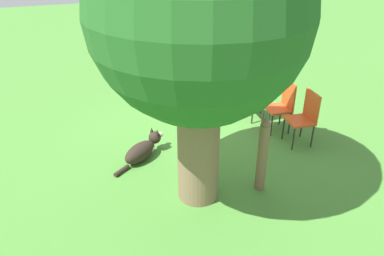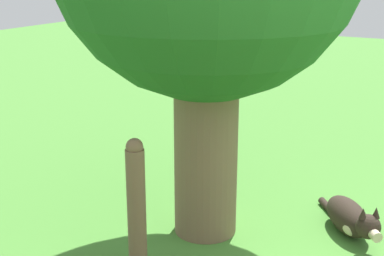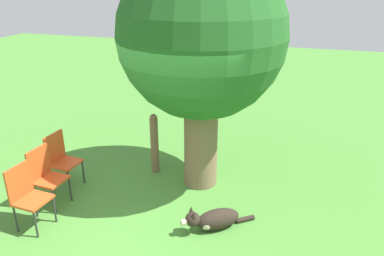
{
  "view_description": "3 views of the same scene",
  "coord_description": "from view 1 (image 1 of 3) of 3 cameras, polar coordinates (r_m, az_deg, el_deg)",
  "views": [
    {
      "loc": [
        1.86,
        5.17,
        3.41
      ],
      "look_at": [
        0.51,
        1.19,
        1.13
      ],
      "focal_mm": 35.0,
      "sensor_mm": 36.0,
      "label": 1
    },
    {
      "loc": [
        -3.59,
        -0.86,
        2.36
      ],
      "look_at": [
        0.4,
        1.28,
        0.97
      ],
      "focal_mm": 50.0,
      "sensor_mm": 36.0,
      "label": 2
    },
    {
      "loc": [
        1.98,
        -4.4,
        3.42
      ],
      "look_at": [
        0.28,
        1.06,
        1.05
      ],
      "focal_mm": 35.0,
      "sensor_mm": 36.0,
      "label": 3
    }
  ],
  "objects": [
    {
      "name": "red_chair_0",
      "position": [
        7.44,
        10.74,
        5.3
      ],
      "size": [
        0.45,
        0.47,
        0.96
      ],
      "rotation": [
        0.0,
        0.0,
        -0.08
      ],
      "color": "#D14C1E",
      "rests_on": "ground_plane"
    },
    {
      "name": "garden_rock",
      "position": [
        7.62,
        -3.53,
        2.51
      ],
      "size": [
        0.34,
        0.23,
        0.16
      ],
      "color": "gray",
      "rests_on": "ground_plane"
    },
    {
      "name": "fence_post",
      "position": [
        5.36,
        10.69,
        -4.02
      ],
      "size": [
        0.15,
        0.15,
        1.14
      ],
      "color": "brown",
      "rests_on": "ground_plane"
    },
    {
      "name": "red_chair_1",
      "position": [
        7.06,
        13.62,
        3.69
      ],
      "size": [
        0.45,
        0.47,
        0.96
      ],
      "rotation": [
        0.0,
        0.0,
        -0.08
      ],
      "color": "#D14C1E",
      "rests_on": "ground_plane"
    },
    {
      "name": "oak_tree",
      "position": [
        4.37,
        1.17,
        16.53
      ],
      "size": [
        2.6,
        2.6,
        3.86
      ],
      "color": "#7A6047",
      "rests_on": "ground_plane"
    },
    {
      "name": "ground_plane",
      "position": [
        6.46,
        0.95,
        -3.37
      ],
      "size": [
        30.0,
        30.0,
        0.0
      ],
      "primitive_type": "plane",
      "color": "#478433"
    },
    {
      "name": "red_chair_2",
      "position": [
        6.71,
        16.81,
        1.89
      ],
      "size": [
        0.45,
        0.47,
        0.96
      ],
      "rotation": [
        0.0,
        0.0,
        -0.08
      ],
      "color": "#D14C1E",
      "rests_on": "ground_plane"
    },
    {
      "name": "dog",
      "position": [
        6.23,
        -7.5,
        -3.29
      ],
      "size": [
        0.96,
        0.77,
        0.41
      ],
      "rotation": [
        0.0,
        0.0,
        3.79
      ],
      "color": "#2D231C",
      "rests_on": "ground_plane"
    }
  ]
}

